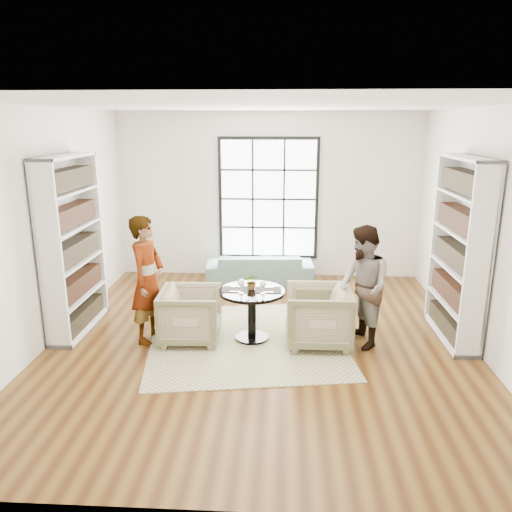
# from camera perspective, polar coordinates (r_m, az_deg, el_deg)

# --- Properties ---
(ground) EXTENTS (6.00, 6.00, 0.00)m
(ground) POSITION_cam_1_polar(r_m,az_deg,el_deg) (6.71, 0.52, -9.70)
(ground) COLOR brown
(room_shell) EXTENTS (6.00, 6.01, 6.00)m
(room_shell) POSITION_cam_1_polar(r_m,az_deg,el_deg) (6.81, 0.76, 1.89)
(room_shell) COLOR silver
(room_shell) RESTS_ON ground
(rug) EXTENTS (2.86, 2.86, 0.01)m
(rug) POSITION_cam_1_polar(r_m,az_deg,el_deg) (6.74, -1.10, -9.54)
(rug) COLOR #B9AF8A
(rug) RESTS_ON ground
(pedestal_table) EXTENTS (0.87, 0.87, 0.69)m
(pedestal_table) POSITION_cam_1_polar(r_m,az_deg,el_deg) (6.57, -0.47, -5.47)
(pedestal_table) COLOR black
(pedestal_table) RESTS_ON ground
(sofa) EXTENTS (1.93, 0.86, 0.55)m
(sofa) POSITION_cam_1_polar(r_m,az_deg,el_deg) (8.91, 0.43, -1.43)
(sofa) COLOR gray
(sofa) RESTS_ON ground
(armchair_left) EXTENTS (0.82, 0.80, 0.72)m
(armchair_left) POSITION_cam_1_polar(r_m,az_deg,el_deg) (6.65, -7.46, -6.69)
(armchair_left) COLOR tan
(armchair_left) RESTS_ON ground
(armchair_right) EXTENTS (0.84, 0.82, 0.76)m
(armchair_right) POSITION_cam_1_polar(r_m,az_deg,el_deg) (6.54, 7.11, -6.84)
(armchair_right) COLOR tan
(armchair_right) RESTS_ON ground
(person_left) EXTENTS (0.52, 0.68, 1.68)m
(person_left) POSITION_cam_1_polar(r_m,az_deg,el_deg) (6.61, -12.30, -2.64)
(person_left) COLOR gray
(person_left) RESTS_ON ground
(person_right) EXTENTS (0.77, 0.89, 1.57)m
(person_right) POSITION_cam_1_polar(r_m,az_deg,el_deg) (6.47, 12.10, -3.51)
(person_right) COLOR gray
(person_right) RESTS_ON ground
(placemat_left) EXTENTS (0.35, 0.27, 0.01)m
(placemat_left) POSITION_cam_1_polar(r_m,az_deg,el_deg) (6.53, -2.35, -3.84)
(placemat_left) COLOR black
(placemat_left) RESTS_ON pedestal_table
(placemat_right) EXTENTS (0.35, 0.27, 0.01)m
(placemat_right) POSITION_cam_1_polar(r_m,az_deg,el_deg) (6.50, 1.39, -3.92)
(placemat_right) COLOR black
(placemat_right) RESTS_ON pedestal_table
(cutlery_left) EXTENTS (0.15, 0.23, 0.01)m
(cutlery_left) POSITION_cam_1_polar(r_m,az_deg,el_deg) (6.53, -2.35, -3.78)
(cutlery_left) COLOR silver
(cutlery_left) RESTS_ON placemat_left
(cutlery_right) EXTENTS (0.15, 0.23, 0.01)m
(cutlery_right) POSITION_cam_1_polar(r_m,az_deg,el_deg) (6.50, 1.39, -3.86)
(cutlery_right) COLOR silver
(cutlery_right) RESTS_ON placemat_right
(wine_glass_left) EXTENTS (0.09, 0.09, 0.20)m
(wine_glass_left) POSITION_cam_1_polar(r_m,az_deg,el_deg) (6.34, -1.71, -3.11)
(wine_glass_left) COLOR silver
(wine_glass_left) RESTS_ON pedestal_table
(wine_glass_right) EXTENTS (0.08, 0.08, 0.18)m
(wine_glass_right) POSITION_cam_1_polar(r_m,az_deg,el_deg) (6.33, 0.80, -3.28)
(wine_glass_right) COLOR silver
(wine_glass_right) RESTS_ON pedestal_table
(flower_centerpiece) EXTENTS (0.19, 0.17, 0.21)m
(flower_centerpiece) POSITION_cam_1_polar(r_m,az_deg,el_deg) (6.52, -0.45, -2.93)
(flower_centerpiece) COLOR gray
(flower_centerpiece) RESTS_ON pedestal_table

